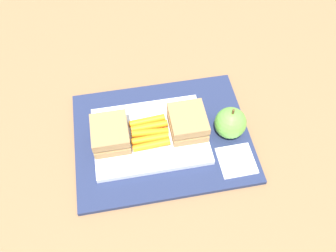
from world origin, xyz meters
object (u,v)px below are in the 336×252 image
at_px(paper_napkin, 237,161).
at_px(food_tray, 150,136).
at_px(sandwich_half_right, 188,122).
at_px(sandwich_half_left, 110,134).
at_px(apple, 230,123).
at_px(carrot_sticks_bundle, 150,132).

bearing_deg(paper_napkin, food_tray, 151.89).
relative_size(food_tray, sandwich_half_right, 2.88).
distance_m(sandwich_half_left, sandwich_half_right, 0.16).
bearing_deg(sandwich_half_right, paper_napkin, -46.19).
xyz_separation_m(sandwich_half_left, sandwich_half_right, (0.16, 0.00, 0.00)).
distance_m(food_tray, sandwich_half_right, 0.08).
height_order(apple, paper_napkin, apple).
bearing_deg(carrot_sticks_bundle, sandwich_half_left, 179.92).
xyz_separation_m(food_tray, apple, (0.16, -0.02, 0.03)).
bearing_deg(sandwich_half_left, apple, -3.68).
height_order(sandwich_half_right, apple, apple).
xyz_separation_m(food_tray, carrot_sticks_bundle, (-0.00, -0.00, 0.01)).
xyz_separation_m(sandwich_half_right, carrot_sticks_bundle, (-0.08, -0.00, -0.02)).
relative_size(sandwich_half_left, sandwich_half_right, 1.00).
xyz_separation_m(carrot_sticks_bundle, paper_napkin, (0.16, -0.09, -0.02)).
height_order(carrot_sticks_bundle, paper_napkin, carrot_sticks_bundle).
xyz_separation_m(sandwich_half_left, carrot_sticks_bundle, (0.08, -0.00, -0.02)).
bearing_deg(paper_napkin, carrot_sticks_bundle, 151.97).
xyz_separation_m(carrot_sticks_bundle, apple, (0.16, -0.02, 0.01)).
relative_size(food_tray, sandwich_half_left, 2.88).
distance_m(carrot_sticks_bundle, apple, 0.16).
relative_size(food_tray, apple, 3.02).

